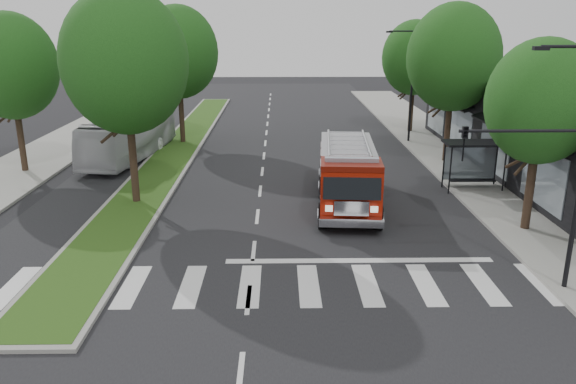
% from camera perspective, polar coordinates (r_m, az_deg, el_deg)
% --- Properties ---
extents(ground, '(140.00, 140.00, 0.00)m').
position_cam_1_polar(ground, '(22.08, -3.51, -5.99)').
color(ground, black).
rests_on(ground, ground).
extents(sidewalk_right, '(5.00, 80.00, 0.15)m').
position_cam_1_polar(sidewalk_right, '(33.51, 19.16, 1.30)').
color(sidewalk_right, gray).
rests_on(sidewalk_right, ground).
extents(sidewalk_left, '(5.00, 80.00, 0.15)m').
position_cam_1_polar(sidewalk_left, '(35.10, -27.13, 1.04)').
color(sidewalk_left, gray).
rests_on(sidewalk_left, ground).
extents(median, '(3.00, 50.00, 0.15)m').
position_cam_1_polar(median, '(39.86, -11.07, 4.36)').
color(median, gray).
rests_on(median, ground).
extents(storefront_row, '(8.00, 30.00, 5.00)m').
position_cam_1_polar(storefront_row, '(34.80, 26.56, 5.11)').
color(storefront_row, black).
rests_on(storefront_row, ground).
extents(bus_shelter, '(3.20, 1.60, 2.61)m').
position_cam_1_polar(bus_shelter, '(30.92, 18.37, 3.88)').
color(bus_shelter, black).
rests_on(bus_shelter, ground).
extents(tree_right_near, '(4.40, 4.40, 8.05)m').
position_cam_1_polar(tree_right_near, '(24.83, 24.33, 8.33)').
color(tree_right_near, black).
rests_on(tree_right_near, ground).
extents(tree_right_mid, '(5.60, 5.60, 9.72)m').
position_cam_1_polar(tree_right_mid, '(35.92, 16.48, 12.97)').
color(tree_right_mid, black).
rests_on(tree_right_mid, ground).
extents(tree_right_far, '(5.00, 5.00, 8.73)m').
position_cam_1_polar(tree_right_far, '(45.60, 12.71, 13.15)').
color(tree_right_far, black).
rests_on(tree_right_far, ground).
extents(tree_median_near, '(5.80, 5.80, 10.16)m').
position_cam_1_polar(tree_median_near, '(27.28, -16.22, 12.58)').
color(tree_median_near, black).
rests_on(tree_median_near, ground).
extents(tree_median_far, '(5.60, 5.60, 9.72)m').
position_cam_1_polar(tree_median_far, '(40.96, -11.10, 13.76)').
color(tree_median_far, black).
rests_on(tree_median_far, ground).
extents(tree_left_mid, '(5.20, 5.20, 9.16)m').
position_cam_1_polar(tree_left_mid, '(35.70, -26.35, 11.38)').
color(tree_left_mid, black).
rests_on(tree_left_mid, ground).
extents(streetlight_right_near, '(4.08, 0.22, 8.00)m').
position_cam_1_polar(streetlight_right_near, '(19.28, 25.63, 3.48)').
color(streetlight_right_near, black).
rests_on(streetlight_right_near, ground).
extents(streetlight_right_far, '(2.11, 0.20, 8.00)m').
position_cam_1_polar(streetlight_right_far, '(41.57, 12.28, 10.96)').
color(streetlight_right_far, black).
rests_on(streetlight_right_far, ground).
extents(fire_engine, '(3.36, 9.09, 3.09)m').
position_cam_1_polar(fire_engine, '(27.26, 6.08, 1.76)').
color(fire_engine, '#600E05').
rests_on(fire_engine, ground).
extents(city_bus, '(3.97, 11.11, 3.03)m').
position_cam_1_polar(city_bus, '(37.97, -15.75, 5.62)').
color(city_bus, silver).
rests_on(city_bus, ground).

